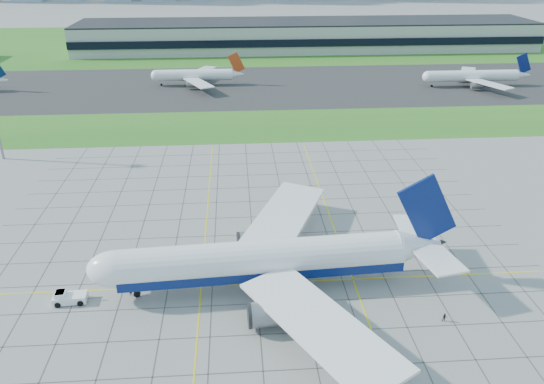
# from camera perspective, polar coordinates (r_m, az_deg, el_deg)

# --- Properties ---
(ground) EXTENTS (1400.00, 1400.00, 0.00)m
(ground) POSITION_cam_1_polar(r_m,az_deg,el_deg) (100.35, -1.77, -9.16)
(ground) COLOR gray
(ground) RESTS_ON ground
(grass_median) EXTENTS (700.00, 35.00, 0.04)m
(grass_median) POSITION_cam_1_polar(r_m,az_deg,el_deg) (181.77, -3.05, 7.12)
(grass_median) COLOR #26651C
(grass_median) RESTS_ON ground
(asphalt_taxiway) EXTENTS (700.00, 75.00, 0.04)m
(asphalt_taxiway) POSITION_cam_1_polar(r_m,az_deg,el_deg) (234.63, -3.38, 11.32)
(asphalt_taxiway) COLOR #383838
(asphalt_taxiway) RESTS_ON ground
(grass_far) EXTENTS (700.00, 145.00, 0.04)m
(grass_far) POSITION_cam_1_polar(r_m,az_deg,el_deg) (342.39, -3.75, 15.77)
(grass_far) COLOR #26651C
(grass_far) RESTS_ON ground
(apron_markings) EXTENTS (120.00, 130.00, 0.03)m
(apron_markings) POSITION_cam_1_polar(r_m,az_deg,el_deg) (109.67, -1.81, -5.86)
(apron_markings) COLOR #474744
(apron_markings) RESTS_ON ground
(terminal) EXTENTS (260.00, 43.00, 15.80)m
(terminal) POSITION_cam_1_polar(r_m,az_deg,el_deg) (319.21, 3.77, 16.50)
(terminal) COLOR #B7B7B2
(terminal) RESTS_ON ground
(airliner) EXTENTS (65.84, 66.57, 20.71)m
(airliner) POSITION_cam_1_polar(r_m,az_deg,el_deg) (94.75, -0.73, -7.34)
(airliner) COLOR white
(airliner) RESTS_ON ground
(pushback_tug) EXTENTS (8.32, 3.19, 2.30)m
(pushback_tug) POSITION_cam_1_polar(r_m,az_deg,el_deg) (100.03, -21.06, -10.53)
(pushback_tug) COLOR white
(pushback_tug) RESTS_ON ground
(crew_near) EXTENTS (0.77, 0.83, 1.91)m
(crew_near) POSITION_cam_1_polar(r_m,az_deg,el_deg) (98.43, -14.96, -10.24)
(crew_near) COLOR black
(crew_near) RESTS_ON ground
(crew_far) EXTENTS (0.87, 0.75, 1.56)m
(crew_far) POSITION_cam_1_polar(r_m,az_deg,el_deg) (94.05, 18.08, -12.72)
(crew_far) COLOR black
(crew_far) RESTS_ON ground
(distant_jet_1) EXTENTS (38.27, 42.66, 14.08)m
(distant_jet_1) POSITION_cam_1_polar(r_m,az_deg,el_deg) (237.03, -8.19, 12.36)
(distant_jet_1) COLOR white
(distant_jet_1) RESTS_ON ground
(distant_jet_2) EXTENTS (45.06, 42.66, 14.08)m
(distant_jet_2) POSITION_cam_1_polar(r_m,az_deg,el_deg) (248.61, 20.88, 11.60)
(distant_jet_2) COLOR white
(distant_jet_2) RESTS_ON ground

